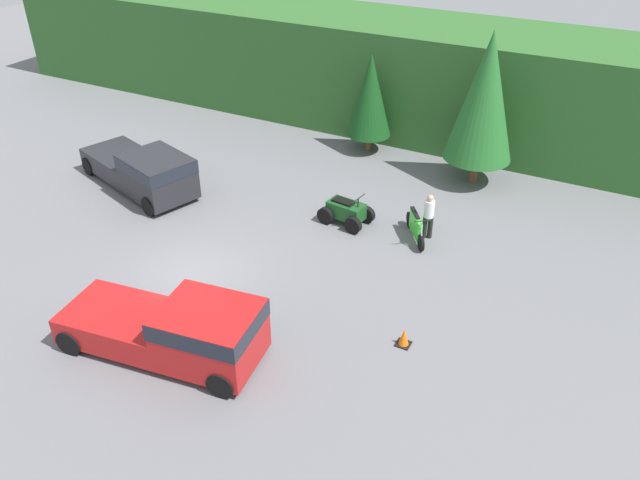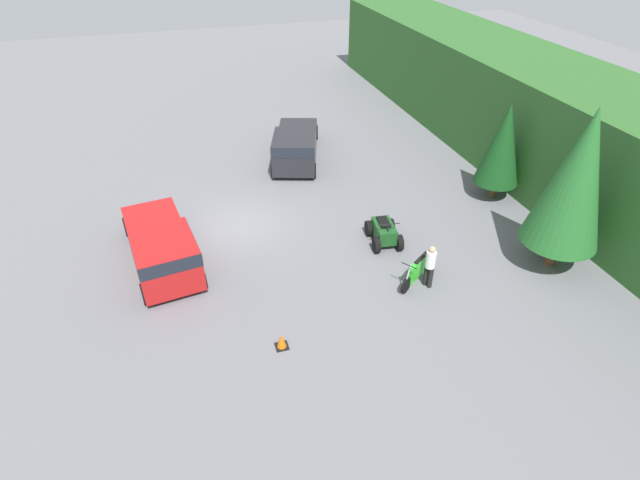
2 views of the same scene
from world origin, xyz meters
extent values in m
plane|color=slate|center=(0.00, 0.00, 0.00)|extent=(80.00, 80.00, 0.00)
cube|color=#2D6028|center=(0.00, 16.00, 2.58)|extent=(44.00, 6.00, 5.16)
cylinder|color=brown|center=(1.01, 12.07, 0.41)|extent=(0.28, 0.28, 0.83)
cone|color=#144719|center=(1.01, 12.07, 2.71)|extent=(2.02, 2.02, 3.76)
cylinder|color=brown|center=(6.31, 11.24, 0.58)|extent=(0.38, 0.38, 1.15)
cone|color=#236628|center=(6.31, 11.24, 3.77)|extent=(2.82, 2.82, 5.25)
cube|color=red|center=(3.08, -3.01, 1.04)|extent=(2.88, 2.48, 1.64)
cube|color=#1E232D|center=(3.08, -3.01, 1.57)|extent=(2.90, 2.50, 0.52)
cube|color=red|center=(0.21, -3.41, 0.64)|extent=(3.45, 2.56, 0.85)
cylinder|color=black|center=(3.73, -1.93, 0.39)|extent=(0.82, 0.39, 0.79)
cylinder|color=black|center=(4.00, -3.88, 0.39)|extent=(0.82, 0.39, 0.79)
cylinder|color=black|center=(-0.99, -2.59, 0.39)|extent=(0.82, 0.39, 0.79)
cylinder|color=black|center=(-0.72, -4.54, 0.39)|extent=(0.82, 0.39, 0.79)
cube|color=#232328|center=(-4.50, 3.77, 1.04)|extent=(3.23, 2.86, 1.64)
cube|color=#1E232D|center=(-4.50, 3.77, 1.57)|extent=(3.25, 2.89, 0.52)
cube|color=#232328|center=(-7.35, 4.69, 0.64)|extent=(3.80, 3.05, 0.85)
cylinder|color=black|center=(-3.40, 4.45, 0.39)|extent=(0.83, 0.51, 0.79)
cylinder|color=black|center=(-4.00, 2.57, 0.39)|extent=(0.83, 0.51, 0.79)
cylinder|color=black|center=(-8.13, 5.98, 0.39)|extent=(0.83, 0.51, 0.79)
cylinder|color=black|center=(-8.74, 4.10, 0.39)|extent=(0.83, 0.51, 0.79)
cylinder|color=black|center=(6.18, 5.13, 0.30)|extent=(0.43, 0.55, 0.61)
cylinder|color=black|center=(5.25, 6.46, 0.30)|extent=(0.43, 0.55, 0.61)
cube|color=green|center=(5.72, 5.79, 0.56)|extent=(0.82, 1.07, 0.75)
cylinder|color=#B7B7BC|center=(6.16, 5.17, 0.74)|extent=(0.22, 0.29, 0.85)
cylinder|color=black|center=(6.16, 5.17, 1.18)|extent=(0.51, 0.38, 0.04)
cube|color=black|center=(5.60, 5.96, 0.96)|extent=(0.62, 0.80, 0.06)
cylinder|color=black|center=(3.68, 6.00, 0.33)|extent=(0.68, 0.30, 0.66)
cylinder|color=black|center=(3.56, 5.05, 0.33)|extent=(0.68, 0.30, 0.66)
cylinder|color=black|center=(2.44, 6.16, 0.33)|extent=(0.68, 0.30, 0.66)
cylinder|color=black|center=(2.32, 5.21, 0.33)|extent=(0.68, 0.30, 0.66)
cube|color=#194C1E|center=(3.00, 5.61, 0.55)|extent=(1.48, 0.91, 0.61)
cylinder|color=black|center=(3.51, 5.54, 1.03)|extent=(0.06, 0.06, 0.35)
cylinder|color=black|center=(3.51, 5.54, 1.20)|extent=(0.15, 0.90, 0.04)
cube|color=black|center=(2.85, 5.62, 0.89)|extent=(0.86, 0.52, 0.08)
cylinder|color=black|center=(6.17, 6.10, 0.44)|extent=(0.24, 0.24, 0.87)
cylinder|color=black|center=(5.99, 6.01, 0.44)|extent=(0.24, 0.24, 0.87)
cylinder|color=white|center=(6.08, 6.05, 1.20)|extent=(0.48, 0.48, 0.65)
sphere|color=tan|center=(6.08, 6.05, 1.64)|extent=(0.31, 0.31, 0.24)
cube|color=black|center=(7.48, 0.19, 0.01)|extent=(0.42, 0.42, 0.03)
cone|color=orange|center=(7.48, 0.19, 0.28)|extent=(0.32, 0.32, 0.55)
camera|label=1|loc=(11.73, -12.97, 12.25)|focal=35.00mm
camera|label=2|loc=(18.54, -1.92, 11.94)|focal=28.00mm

